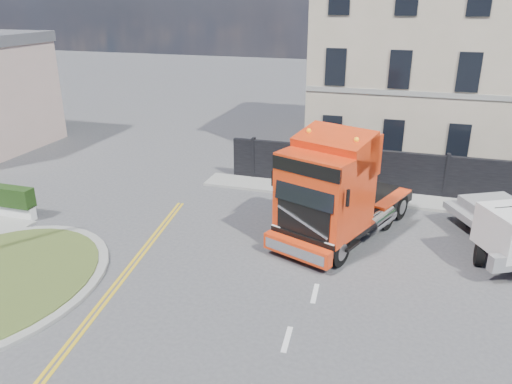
% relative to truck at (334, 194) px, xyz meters
% --- Properties ---
extents(ground, '(120.00, 120.00, 0.00)m').
position_rel_truck_xyz_m(ground, '(-2.85, -3.34, -1.85)').
color(ground, '#424244').
rests_on(ground, ground).
extents(hoarding_fence, '(18.80, 0.25, 2.00)m').
position_rel_truck_xyz_m(hoarding_fence, '(3.71, 5.66, -0.85)').
color(hoarding_fence, black).
rests_on(hoarding_fence, ground).
extents(georgian_building, '(12.30, 10.30, 12.80)m').
position_rel_truck_xyz_m(georgian_building, '(3.15, 13.16, 3.92)').
color(georgian_building, '#B7A792').
rests_on(georgian_building, ground).
extents(pavement_far, '(20.00, 1.60, 0.12)m').
position_rel_truck_xyz_m(pavement_far, '(3.15, 4.76, -1.79)').
color(pavement_far, gray).
rests_on(pavement_far, ground).
extents(truck, '(4.89, 7.34, 4.13)m').
position_rel_truck_xyz_m(truck, '(0.00, 0.00, 0.00)').
color(truck, black).
rests_on(truck, ground).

